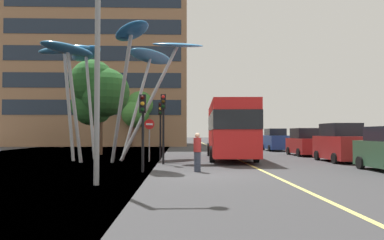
{
  "coord_description": "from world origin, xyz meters",
  "views": [
    {
      "loc": [
        -1.22,
        -14.89,
        1.72
      ],
      "look_at": [
        -0.5,
        7.53,
        2.5
      ],
      "focal_mm": 34.43,
      "sensor_mm": 36.0,
      "label": 1
    }
  ],
  "objects_px": {
    "leaf_sculpture": "(112,57)",
    "red_bus": "(230,127)",
    "car_parked_far": "(305,143)",
    "no_entry_sign": "(149,133)",
    "traffic_light_kerb_near": "(143,116)",
    "car_parked_mid": "(341,144)",
    "car_side_street": "(275,140)",
    "traffic_light_island_mid": "(160,118)",
    "pedestrian": "(197,152)",
    "street_lamp": "(109,21)",
    "traffic_light_kerb_far": "(163,114)"
  },
  "relations": [
    {
      "from": "red_bus",
      "to": "car_side_street",
      "type": "xyz_separation_m",
      "value": [
        5.81,
        10.77,
        -1.08
      ]
    },
    {
      "from": "street_lamp",
      "to": "leaf_sculpture",
      "type": "bearing_deg",
      "value": 100.05
    },
    {
      "from": "traffic_light_island_mid",
      "to": "car_parked_mid",
      "type": "bearing_deg",
      "value": -10.55
    },
    {
      "from": "traffic_light_kerb_near",
      "to": "traffic_light_kerb_far",
      "type": "xyz_separation_m",
      "value": [
        0.71,
        4.02,
        0.3
      ]
    },
    {
      "from": "traffic_light_island_mid",
      "to": "car_side_street",
      "type": "relative_size",
      "value": 0.89
    },
    {
      "from": "car_parked_mid",
      "to": "pedestrian",
      "type": "height_order",
      "value": "car_parked_mid"
    },
    {
      "from": "car_parked_mid",
      "to": "car_side_street",
      "type": "xyz_separation_m",
      "value": [
        -0.41,
        13.41,
        -0.06
      ]
    },
    {
      "from": "traffic_light_island_mid",
      "to": "car_parked_mid",
      "type": "xyz_separation_m",
      "value": [
        10.75,
        -2.0,
        -1.58
      ]
    },
    {
      "from": "car_parked_mid",
      "to": "car_side_street",
      "type": "distance_m",
      "value": 13.42
    },
    {
      "from": "no_entry_sign",
      "to": "car_side_street",
      "type": "bearing_deg",
      "value": 49.38
    },
    {
      "from": "street_lamp",
      "to": "pedestrian",
      "type": "distance_m",
      "value": 6.84
    },
    {
      "from": "traffic_light_kerb_far",
      "to": "car_side_street",
      "type": "bearing_deg",
      "value": 55.95
    },
    {
      "from": "car_parked_far",
      "to": "car_side_street",
      "type": "relative_size",
      "value": 0.99
    },
    {
      "from": "car_side_street",
      "to": "pedestrian",
      "type": "relative_size",
      "value": 2.39
    },
    {
      "from": "street_lamp",
      "to": "pedestrian",
      "type": "bearing_deg",
      "value": 51.93
    },
    {
      "from": "car_parked_mid",
      "to": "car_parked_far",
      "type": "relative_size",
      "value": 1.04
    },
    {
      "from": "car_parked_mid",
      "to": "traffic_light_kerb_far",
      "type": "bearing_deg",
      "value": -172.4
    },
    {
      "from": "traffic_light_kerb_far",
      "to": "leaf_sculpture",
      "type": "bearing_deg",
      "value": 139.28
    },
    {
      "from": "red_bus",
      "to": "traffic_light_kerb_far",
      "type": "relative_size",
      "value": 2.78
    },
    {
      "from": "red_bus",
      "to": "car_parked_mid",
      "type": "height_order",
      "value": "red_bus"
    },
    {
      "from": "traffic_light_island_mid",
      "to": "car_side_street",
      "type": "distance_m",
      "value": 15.49
    },
    {
      "from": "traffic_light_kerb_far",
      "to": "street_lamp",
      "type": "xyz_separation_m",
      "value": [
        -1.45,
        -7.87,
        2.69
      ]
    },
    {
      "from": "traffic_light_kerb_near",
      "to": "pedestrian",
      "type": "xyz_separation_m",
      "value": [
        2.39,
        0.14,
        -1.59
      ]
    },
    {
      "from": "car_parked_mid",
      "to": "no_entry_sign",
      "type": "height_order",
      "value": "no_entry_sign"
    },
    {
      "from": "car_parked_far",
      "to": "traffic_light_kerb_near",
      "type": "bearing_deg",
      "value": -134.22
    },
    {
      "from": "car_parked_mid",
      "to": "car_parked_far",
      "type": "bearing_deg",
      "value": 90.58
    },
    {
      "from": "car_side_street",
      "to": "traffic_light_kerb_near",
      "type": "bearing_deg",
      "value": -119.66
    },
    {
      "from": "leaf_sculpture",
      "to": "red_bus",
      "type": "bearing_deg",
      "value": 8.55
    },
    {
      "from": "car_parked_far",
      "to": "no_entry_sign",
      "type": "bearing_deg",
      "value": -154.84
    },
    {
      "from": "traffic_light_kerb_far",
      "to": "car_parked_mid",
      "type": "xyz_separation_m",
      "value": [
        10.41,
        1.39,
        -1.69
      ]
    },
    {
      "from": "traffic_light_island_mid",
      "to": "car_parked_mid",
      "type": "relative_size",
      "value": 0.86
    },
    {
      "from": "leaf_sculpture",
      "to": "car_parked_mid",
      "type": "distance_m",
      "value": 14.87
    },
    {
      "from": "red_bus",
      "to": "traffic_light_island_mid",
      "type": "relative_size",
      "value": 2.91
    },
    {
      "from": "traffic_light_island_mid",
      "to": "no_entry_sign",
      "type": "xyz_separation_m",
      "value": [
        -0.58,
        -1.34,
        -0.95
      ]
    },
    {
      "from": "car_side_street",
      "to": "no_entry_sign",
      "type": "height_order",
      "value": "no_entry_sign"
    },
    {
      "from": "car_parked_mid",
      "to": "pedestrian",
      "type": "bearing_deg",
      "value": -148.91
    },
    {
      "from": "red_bus",
      "to": "car_side_street",
      "type": "distance_m",
      "value": 12.28
    },
    {
      "from": "traffic_light_island_mid",
      "to": "street_lamp",
      "type": "xyz_separation_m",
      "value": [
        -1.11,
        -11.27,
        2.81
      ]
    },
    {
      "from": "traffic_light_kerb_near",
      "to": "car_parked_far",
      "type": "xyz_separation_m",
      "value": [
        11.06,
        11.37,
        -1.49
      ]
    },
    {
      "from": "red_bus",
      "to": "leaf_sculpture",
      "type": "height_order",
      "value": "leaf_sculpture"
    },
    {
      "from": "leaf_sculpture",
      "to": "pedestrian",
      "type": "relative_size",
      "value": 6.12
    },
    {
      "from": "pedestrian",
      "to": "leaf_sculpture",
      "type": "bearing_deg",
      "value": 126.69
    },
    {
      "from": "car_parked_far",
      "to": "no_entry_sign",
      "type": "distance_m",
      "value": 12.48
    },
    {
      "from": "leaf_sculpture",
      "to": "car_side_street",
      "type": "distance_m",
      "value": 18.71
    },
    {
      "from": "red_bus",
      "to": "traffic_light_kerb_near",
      "type": "bearing_deg",
      "value": -121.39
    },
    {
      "from": "red_bus",
      "to": "traffic_light_kerb_near",
      "type": "distance_m",
      "value": 9.43
    },
    {
      "from": "red_bus",
      "to": "traffic_light_kerb_far",
      "type": "height_order",
      "value": "red_bus"
    },
    {
      "from": "car_parked_mid",
      "to": "car_side_street",
      "type": "relative_size",
      "value": 1.03
    },
    {
      "from": "car_side_street",
      "to": "no_entry_sign",
      "type": "xyz_separation_m",
      "value": [
        -10.93,
        -12.74,
        0.68
      ]
    },
    {
      "from": "red_bus",
      "to": "leaf_sculpture",
      "type": "relative_size",
      "value": 1.01
    }
  ]
}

